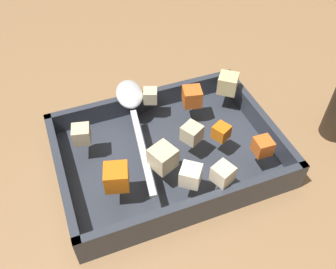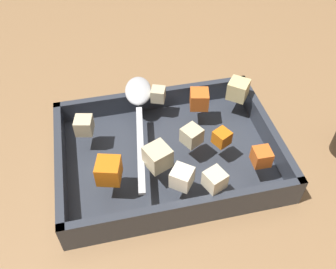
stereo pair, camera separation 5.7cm
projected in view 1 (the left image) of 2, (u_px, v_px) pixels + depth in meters
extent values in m
plane|color=#936D47|center=(166.00, 171.00, 0.61)|extent=(4.00, 4.00, 0.00)
cube|color=#333842|center=(168.00, 158.00, 0.62)|extent=(0.35, 0.25, 0.01)
cube|color=#333842|center=(144.00, 101.00, 0.67)|extent=(0.35, 0.01, 0.04)
cube|color=#333842|center=(199.00, 207.00, 0.52)|extent=(0.35, 0.01, 0.04)
cube|color=#333842|center=(260.00, 120.00, 0.64)|extent=(0.01, 0.25, 0.04)
cube|color=#333842|center=(62.00, 177.00, 0.55)|extent=(0.01, 0.25, 0.04)
cube|color=orange|center=(116.00, 177.00, 0.51)|extent=(0.04, 0.04, 0.03)
cube|color=orange|center=(263.00, 146.00, 0.56)|extent=(0.03, 0.03, 0.03)
cube|color=orange|center=(192.00, 97.00, 0.63)|extent=(0.04, 0.04, 0.03)
cube|color=orange|center=(221.00, 132.00, 0.58)|extent=(0.03, 0.03, 0.02)
cube|color=beige|center=(150.00, 96.00, 0.64)|extent=(0.03, 0.03, 0.02)
cube|color=beige|center=(192.00, 133.00, 0.57)|extent=(0.04, 0.04, 0.03)
cube|color=beige|center=(163.00, 158.00, 0.53)|extent=(0.04, 0.04, 0.03)
cube|color=beige|center=(81.00, 134.00, 0.57)|extent=(0.03, 0.03, 0.03)
cube|color=#E0CC89|center=(228.00, 83.00, 0.65)|extent=(0.05, 0.05, 0.03)
cube|color=beige|center=(223.00, 174.00, 0.52)|extent=(0.04, 0.04, 0.03)
cube|color=silver|center=(191.00, 175.00, 0.52)|extent=(0.04, 0.04, 0.03)
ellipsoid|color=silver|center=(129.00, 94.00, 0.64)|extent=(0.06, 0.08, 0.02)
cube|color=silver|center=(142.00, 149.00, 0.56)|extent=(0.03, 0.17, 0.01)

